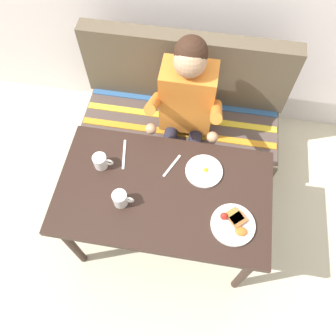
{
  "coord_description": "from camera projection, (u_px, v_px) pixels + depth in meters",
  "views": [
    {
      "loc": [
        0.16,
        -0.78,
        2.44
      ],
      "look_at": [
        0.0,
        0.15,
        0.72
      ],
      "focal_mm": 36.13,
      "sensor_mm": 36.0,
      "label": 1
    }
  ],
  "objects": [
    {
      "name": "ground_plane",
      "position": [
        165.0,
        232.0,
        2.52
      ],
      "size": [
        8.0,
        8.0,
        0.0
      ],
      "primitive_type": "plane",
      "color": "beige"
    },
    {
      "name": "table",
      "position": [
        164.0,
        196.0,
        1.95
      ],
      "size": [
        1.2,
        0.7,
        0.73
      ],
      "color": "#2F1F18",
      "rests_on": "ground"
    },
    {
      "name": "couch",
      "position": [
        181.0,
        123.0,
        2.59
      ],
      "size": [
        1.44,
        0.56,
        1.0
      ],
      "color": "brown",
      "rests_on": "ground"
    },
    {
      "name": "person",
      "position": [
        186.0,
        108.0,
        2.15
      ],
      "size": [
        0.45,
        0.61,
        1.21
      ],
      "color": "orange",
      "rests_on": "ground"
    },
    {
      "name": "plate_breakfast",
      "position": [
        233.0,
        223.0,
        1.77
      ],
      "size": [
        0.24,
        0.24,
        0.05
      ],
      "color": "white",
      "rests_on": "table"
    },
    {
      "name": "plate_eggs",
      "position": [
        204.0,
        171.0,
        1.93
      ],
      "size": [
        0.21,
        0.21,
        0.04
      ],
      "color": "white",
      "rests_on": "table"
    },
    {
      "name": "coffee_mug",
      "position": [
        120.0,
        199.0,
        1.8
      ],
      "size": [
        0.12,
        0.08,
        0.09
      ],
      "color": "white",
      "rests_on": "table"
    },
    {
      "name": "coffee_mug_second",
      "position": [
        101.0,
        161.0,
        1.92
      ],
      "size": [
        0.12,
        0.08,
        0.09
      ],
      "color": "white",
      "rests_on": "table"
    },
    {
      "name": "fork",
      "position": [
        172.0,
        166.0,
        1.95
      ],
      "size": [
        0.09,
        0.16,
        0.0
      ],
      "primitive_type": "cube",
      "rotation": [
        0.0,
        0.0,
        -0.44
      ],
      "color": "silver",
      "rests_on": "table"
    },
    {
      "name": "knife",
      "position": [
        124.0,
        154.0,
        1.99
      ],
      "size": [
        0.05,
        0.2,
        0.0
      ],
      "primitive_type": "cube",
      "rotation": [
        0.0,
        0.0,
        0.17
      ],
      "color": "silver",
      "rests_on": "table"
    }
  ]
}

